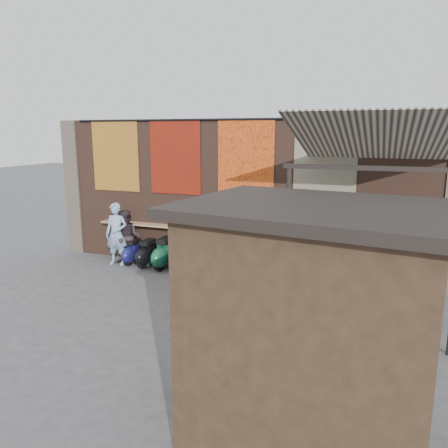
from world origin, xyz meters
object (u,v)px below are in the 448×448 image
object	(u,v)px
scooter_stool_4	(203,257)
scooter_stool_8	(290,270)
scooter_stool_2	(164,253)
scooter_stool_9	(312,271)
shelf_box	(305,232)
scooter_stool_7	(268,266)
diner_left	(117,234)
shopper_navy	(301,261)
shopper_grey	(400,292)
diner_right	(127,237)
scooter_stool_0	(133,252)
scooter_stool_1	(147,253)
scooter_stool_3	(184,257)
scooter_stool_5	(223,261)
scooter_stool_6	(244,263)
shopper_tan	(367,271)
market_stall	(313,335)

from	to	relation	value
scooter_stool_4	scooter_stool_8	bearing A→B (deg)	-1.46
scooter_stool_2	scooter_stool_9	bearing A→B (deg)	-0.20
shelf_box	scooter_stool_4	size ratio (longest dim) A/B	0.71
scooter_stool_7	diner_left	bearing A→B (deg)	-177.41
shopper_navy	shopper_grey	xyz separation A→B (m)	(1.98, -0.75, -0.18)
scooter_stool_9	diner_right	world-z (taller)	diner_right
shelf_box	scooter_stool_0	size ratio (longest dim) A/B	0.86
scooter_stool_1	diner_right	distance (m)	0.73
scooter_stool_0	shopper_grey	xyz separation A→B (m)	(6.98, -1.95, 0.41)
diner_right	shopper_grey	world-z (taller)	diner_right
scooter_stool_1	diner_left	bearing A→B (deg)	-168.62
scooter_stool_3	scooter_stool_5	xyz separation A→B (m)	(1.14, 0.01, 0.02)
scooter_stool_5	scooter_stool_6	size ratio (longest dim) A/B	0.96
scooter_stool_1	scooter_stool_7	distance (m)	3.48
scooter_stool_3	scooter_stool_6	distance (m)	1.71
scooter_stool_5	scooter_stool_0	bearing A→B (deg)	179.75
diner_right	shopper_tan	xyz separation A→B (m)	(6.47, -0.93, 0.03)
scooter_stool_0	scooter_stool_2	bearing A→B (deg)	-3.58
scooter_stool_1	scooter_stool_8	xyz separation A→B (m)	(4.04, -0.02, -0.02)
scooter_stool_7	shopper_tan	distance (m)	2.60
shelf_box	scooter_stool_7	size ratio (longest dim) A/B	0.79
shelf_box	scooter_stool_3	distance (m)	3.34
scooter_stool_1	shopper_grey	distance (m)	6.77
shelf_box	shopper_navy	size ratio (longest dim) A/B	0.33
diner_left	shopper_grey	xyz separation A→B (m)	(7.34, -1.74, -0.13)
diner_right	shopper_grey	distance (m)	7.35
scooter_stool_1	scooter_stool_6	distance (m)	2.83
scooter_stool_1	scooter_stool_4	world-z (taller)	scooter_stool_4
shelf_box	scooter_stool_6	size ratio (longest dim) A/B	0.77
scooter_stool_5	market_stall	bearing A→B (deg)	-60.17
scooter_stool_3	scooter_stool_8	xyz separation A→B (m)	(2.92, -0.05, -0.00)
scooter_stool_6	diner_right	bearing A→B (deg)	-179.84
scooter_stool_0	scooter_stool_8	size ratio (longest dim) A/B	0.97
shelf_box	scooter_stool_5	size ratio (longest dim) A/B	0.80
scooter_stool_0	shopper_navy	distance (m)	5.18
shelf_box	scooter_stool_8	distance (m)	0.99
scooter_stool_1	scooter_stool_6	bearing A→B (deg)	0.24
shelf_box	diner_right	xyz separation A→B (m)	(-4.94, -0.30, -0.48)
scooter_stool_2	scooter_stool_9	distance (m)	4.01
scooter_stool_9	market_stall	distance (m)	5.67
scooter_stool_2	market_stall	bearing A→B (deg)	-48.41
shelf_box	scooter_stool_2	world-z (taller)	shelf_box
scooter_stool_7	scooter_stool_9	distance (m)	1.10
scooter_stool_7	scooter_stool_8	bearing A→B (deg)	-4.89
scooter_stool_6	shopper_grey	world-z (taller)	shopper_grey
shelf_box	shopper_tan	bearing A→B (deg)	-38.73
scooter_stool_2	shopper_tan	xyz separation A→B (m)	(5.30, -0.91, 0.38)
shelf_box	scooter_stool_8	bearing A→B (deg)	-131.03
shelf_box	scooter_stool_9	world-z (taller)	shelf_box
scooter_stool_3	scooter_stool_9	size ratio (longest dim) A/B	0.95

